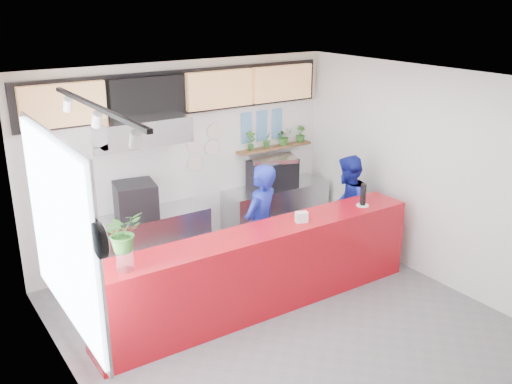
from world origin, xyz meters
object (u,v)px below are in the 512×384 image
service_counter (262,270)px  pepper_mill (363,194)px  espresso_machine (273,173)px  panini_oven (136,200)px  staff_right (347,208)px  staff_center (261,226)px

service_counter → pepper_mill: (1.65, -0.06, 0.72)m
espresso_machine → pepper_mill: bearing=-91.2°
panini_oven → staff_right: staff_right is taller
staff_center → staff_right: size_ratio=1.08×
service_counter → espresso_machine: (1.43, 1.80, 0.58)m
service_counter → espresso_machine: espresso_machine is taller
staff_right → pepper_mill: (-0.28, -0.60, 0.45)m
staff_center → pepper_mill: 1.50m
service_counter → pepper_mill: pepper_mill is taller
service_counter → panini_oven: 2.12m
service_counter → staff_right: size_ratio=2.76×
espresso_machine → pepper_mill: 1.87m
panini_oven → staff_right: bearing=-12.8°
staff_center → pepper_mill: size_ratio=5.67×
service_counter → espresso_machine: size_ratio=6.23×
service_counter → staff_center: (0.34, 0.55, 0.33)m
staff_center → pepper_mill: (1.31, -0.61, 0.39)m
service_counter → pepper_mill: bearing=-1.9°
service_counter → staff_center: staff_center is taller
pepper_mill → staff_right: bearing=65.4°
pepper_mill → service_counter: bearing=178.1°
service_counter → espresso_machine: 2.37m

